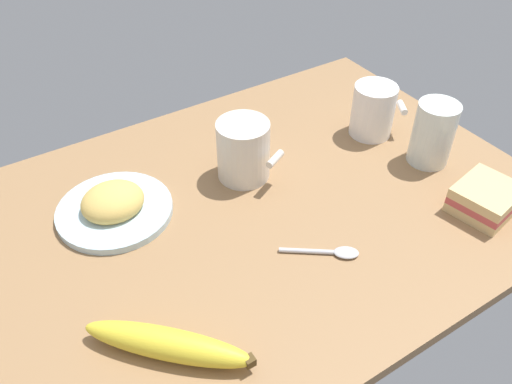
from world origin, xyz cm
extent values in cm
cube|color=#936D47|center=(0.00, 0.00, 1.00)|extent=(90.00, 64.00, 2.00)
cylinder|color=silver|center=(19.25, -10.37, 2.60)|extent=(17.78, 17.78, 1.20)
ellipsoid|color=#D8B259|center=(19.25, -10.37, 4.44)|extent=(9.65, 8.68, 4.95)
cylinder|color=silver|center=(-2.56, -7.87, 7.07)|extent=(8.67, 8.67, 10.15)
cylinder|color=black|center=(-2.56, -7.87, 11.65)|extent=(7.63, 7.63, 0.40)
cylinder|color=silver|center=(-5.23, -2.61, 7.58)|extent=(4.02, 2.84, 1.20)
cylinder|color=white|center=(-28.86, -5.91, 6.83)|extent=(7.71, 7.71, 9.66)
cylinder|color=tan|center=(-28.86, -5.91, 11.16)|extent=(6.78, 6.78, 0.40)
cylinder|color=white|center=(-33.40, -3.30, 7.31)|extent=(2.77, 3.61, 1.20)
cube|color=#DBB77A|center=(-29.43, 19.55, 2.80)|extent=(10.78, 10.05, 1.60)
cube|color=#C14C4C|center=(-29.43, 19.55, 4.20)|extent=(10.78, 10.05, 1.20)
cube|color=#DBB77A|center=(-29.43, 19.55, 5.60)|extent=(10.78, 10.05, 1.60)
cylinder|color=silver|center=(-31.59, 5.77, 7.56)|extent=(6.96, 6.96, 11.11)
cylinder|color=white|center=(-31.59, 5.77, 5.10)|extent=(6.27, 6.27, 6.20)
ellipsoid|color=yellow|center=(22.85, 16.45, 3.93)|extent=(17.42, 17.67, 3.86)
cube|color=#4C3819|center=(15.89, 23.56, 3.93)|extent=(1.20, 1.20, 1.20)
ellipsoid|color=silver|center=(-5.35, 15.52, 2.40)|extent=(4.32, 4.06, 0.80)
cylinder|color=silver|center=(-0.74, 12.16, 2.35)|extent=(6.71, 5.15, 0.70)
camera|label=1|loc=(33.14, 52.00, 58.06)|focal=37.19mm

